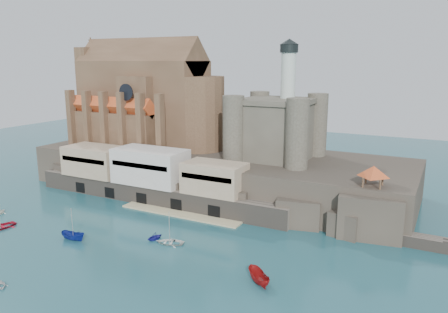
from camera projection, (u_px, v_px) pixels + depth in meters
ground at (120, 241)px, 84.17m from camera, size 300.00×300.00×0.00m
promontory at (216, 172)px, 117.29m from camera, size 100.00×36.00×10.00m
quay at (149, 177)px, 107.45m from camera, size 70.00×12.00×13.05m
church at (148, 103)px, 126.55m from camera, size 47.00×25.93×30.51m
castle_keep at (277, 125)px, 108.54m from camera, size 21.20×21.20×29.30m
rock_outcrop at (370, 215)px, 86.70m from camera, size 14.50×10.50×8.70m
pavilion at (373, 173)px, 84.97m from camera, size 6.40×6.40×5.40m
boat_0 at (1, 228)px, 90.75m from camera, size 4.54×1.84×6.18m
boat_1 at (1, 287)px, 67.19m from camera, size 2.45×2.79×2.76m
boat_2 at (73, 240)px, 84.93m from camera, size 2.23×2.18×5.39m
boat_4 at (0, 214)px, 99.29m from camera, size 3.19×2.58×3.20m
boat_5 at (258, 282)px, 68.58m from camera, size 3.10×3.10×5.76m
boat_6 at (170, 243)px, 83.22m from camera, size 2.09×4.05×5.44m
boat_7 at (155, 239)px, 85.05m from camera, size 3.33×2.55×3.41m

